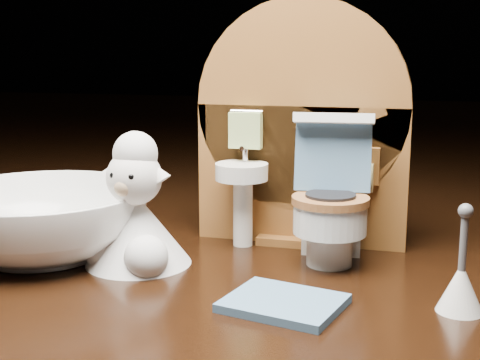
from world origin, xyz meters
name	(u,v)px	position (x,y,z in m)	size (l,w,h in m)	color
backdrop_panel	(301,138)	(0.00, 0.06, 0.07)	(0.13, 0.05, 0.15)	brown
toy_toilet	(331,208)	(0.02, 0.03, 0.03)	(0.05, 0.06, 0.09)	white
bath_mat	(284,303)	(0.01, -0.05, 0.00)	(0.05, 0.04, 0.00)	#4B7192
toilet_brush	(461,284)	(0.09, -0.03, 0.01)	(0.02, 0.02, 0.05)	white
plush_lamb	(136,218)	(-0.08, 0.00, 0.03)	(0.06, 0.06, 0.08)	silver
ceramic_bowl	(42,222)	(-0.14, 0.00, 0.02)	(0.12, 0.12, 0.04)	white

